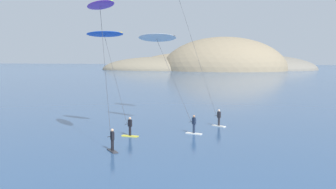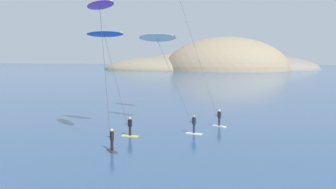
# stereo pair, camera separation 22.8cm
# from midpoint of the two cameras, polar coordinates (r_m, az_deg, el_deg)

# --- Properties ---
(headland_island) EXTENTS (103.12, 60.73, 31.09)m
(headland_island) POSITION_cam_midpoint_polar(r_m,az_deg,el_deg) (204.58, 6.79, 3.34)
(headland_island) COLOR #7A705B
(headland_island) RESTS_ON ground
(kitesurfer_red) EXTENTS (8.07, 5.65, 13.99)m
(kitesurfer_red) POSITION_cam_midpoint_polar(r_m,az_deg,el_deg) (45.73, 1.95, 12.24)
(kitesurfer_red) COLOR silver
(kitesurfer_red) RESTS_ON ground
(kitesurfer_white) EXTENTS (7.53, 5.20, 9.26)m
(kitesurfer_white) POSITION_cam_midpoint_polar(r_m,az_deg,el_deg) (40.96, -0.97, 6.78)
(kitesurfer_white) COLOR silver
(kitesurfer_white) RESTS_ON ground
(kitesurfer_purple) EXTENTS (4.46, 4.92, 11.20)m
(kitesurfer_purple) POSITION_cam_midpoint_polar(r_m,az_deg,el_deg) (32.98, -8.90, 10.31)
(kitesurfer_purple) COLOR #2D2D33
(kitesurfer_purple) RESTS_ON ground
(kitesurfer_blue) EXTENTS (5.88, 3.12, 9.31)m
(kitesurfer_blue) POSITION_cam_midpoint_polar(r_m,az_deg,el_deg) (38.47, -8.12, 6.94)
(kitesurfer_blue) COLOR yellow
(kitesurfer_blue) RESTS_ON ground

